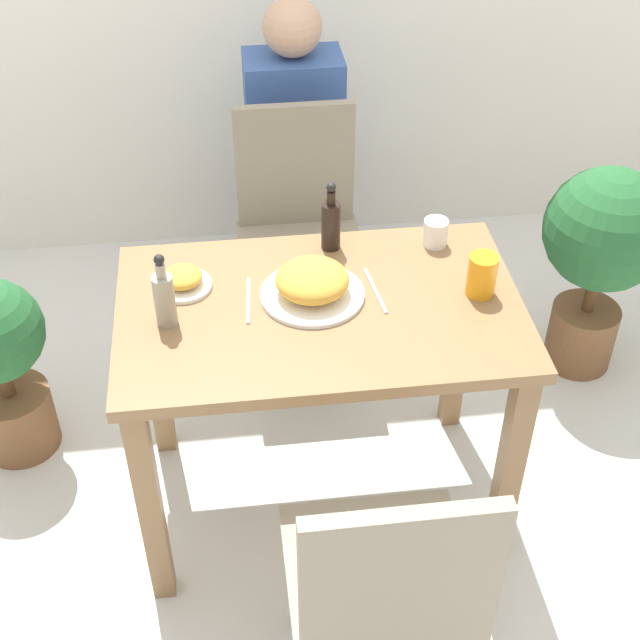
% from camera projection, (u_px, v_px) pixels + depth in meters
% --- Properties ---
extents(ground_plane, '(16.00, 16.00, 0.00)m').
position_uv_depth(ground_plane, '(320.00, 496.00, 2.78)').
color(ground_plane, silver).
extents(dining_table, '(1.05, 0.66, 0.76)m').
position_uv_depth(dining_table, '(320.00, 343.00, 2.38)').
color(dining_table, olive).
rests_on(dining_table, ground_plane).
extents(chair_near, '(0.42, 0.42, 0.91)m').
position_uv_depth(chair_near, '(386.00, 587.00, 1.92)').
color(chair_near, gray).
rests_on(chair_near, ground_plane).
extents(chair_far, '(0.42, 0.42, 0.91)m').
position_uv_depth(chair_far, '(299.00, 226.00, 3.02)').
color(chair_far, gray).
rests_on(chair_far, ground_plane).
extents(food_plate, '(0.27, 0.27, 0.09)m').
position_uv_depth(food_plate, '(312.00, 283.00, 2.30)').
color(food_plate, white).
rests_on(food_plate, dining_table).
extents(side_plate, '(0.15, 0.15, 0.06)m').
position_uv_depth(side_plate, '(183.00, 280.00, 2.34)').
color(side_plate, white).
rests_on(side_plate, dining_table).
extents(drink_cup, '(0.07, 0.07, 0.08)m').
position_uv_depth(drink_cup, '(435.00, 233.00, 2.49)').
color(drink_cup, white).
rests_on(drink_cup, dining_table).
extents(juice_glass, '(0.08, 0.08, 0.11)m').
position_uv_depth(juice_glass, '(482.00, 275.00, 2.30)').
color(juice_glass, orange).
rests_on(juice_glass, dining_table).
extents(sauce_bottle, '(0.05, 0.05, 0.21)m').
position_uv_depth(sauce_bottle, '(331.00, 223.00, 2.45)').
color(sauce_bottle, black).
rests_on(sauce_bottle, dining_table).
extents(condiment_bottle, '(0.05, 0.05, 0.21)m').
position_uv_depth(condiment_bottle, '(164.00, 297.00, 2.19)').
color(condiment_bottle, gray).
rests_on(condiment_bottle, dining_table).
extents(fork_utensil, '(0.02, 0.19, 0.00)m').
position_uv_depth(fork_utensil, '(249.00, 300.00, 2.31)').
color(fork_utensil, silver).
rests_on(fork_utensil, dining_table).
extents(spoon_utensil, '(0.03, 0.19, 0.00)m').
position_uv_depth(spoon_utensil, '(375.00, 291.00, 2.34)').
color(spoon_utensil, silver).
rests_on(spoon_utensil, dining_table).
extents(potted_plant_right, '(0.42, 0.42, 0.78)m').
position_uv_depth(potted_plant_right, '(602.00, 248.00, 2.96)').
color(potted_plant_right, brown).
rests_on(potted_plant_right, ground_plane).
extents(person_figure, '(0.34, 0.22, 1.17)m').
position_uv_depth(person_figure, '(295.00, 158.00, 3.26)').
color(person_figure, '#2D3347').
rests_on(person_figure, ground_plane).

